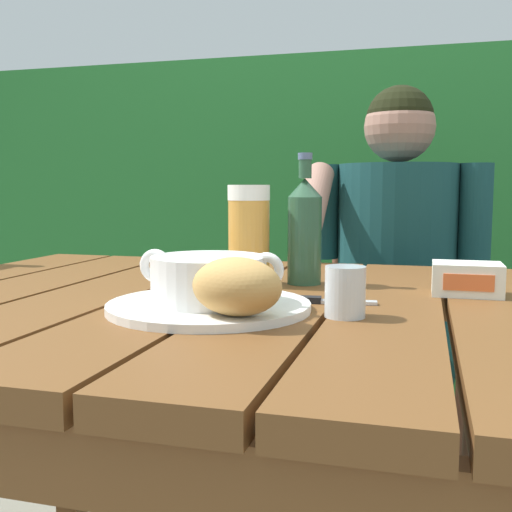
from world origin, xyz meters
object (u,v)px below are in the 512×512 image
(chair_near_diner, at_px, (396,343))
(bread_roll, at_px, (237,286))
(person_eating, at_px, (394,271))
(soup_bowl, at_px, (209,278))
(table_knife, at_px, (319,301))
(butter_tub, at_px, (467,279))
(water_glass_small, at_px, (345,292))
(serving_plate, at_px, (209,306))
(beer_glass, at_px, (249,235))
(beer_bottle, at_px, (302,229))

(chair_near_diner, relative_size, bread_roll, 6.58)
(person_eating, bearing_deg, soup_bowl, -104.92)
(chair_near_diner, relative_size, table_knife, 6.28)
(butter_tub, bearing_deg, table_knife, -148.06)
(butter_tub, xyz_separation_m, table_knife, (-0.22, -0.14, -0.02))
(water_glass_small, distance_m, butter_tub, 0.29)
(butter_tub, height_order, table_knife, butter_tub)
(bread_roll, relative_size, butter_tub, 1.25)
(serving_plate, distance_m, beer_glass, 0.26)
(chair_near_diner, distance_m, beer_glass, 0.91)
(person_eating, xyz_separation_m, serving_plate, (-0.22, -0.84, 0.05))
(beer_glass, bearing_deg, water_glass_small, -49.00)
(butter_tub, distance_m, table_knife, 0.26)
(serving_plate, relative_size, butter_tub, 2.67)
(soup_bowl, height_order, beer_glass, beer_glass)
(soup_bowl, relative_size, beer_glass, 1.19)
(table_knife, bearing_deg, butter_tub, 31.94)
(serving_plate, xyz_separation_m, beer_glass, (-0.01, 0.25, 0.09))
(table_knife, bearing_deg, soup_bowl, -146.54)
(beer_glass, relative_size, table_knife, 1.25)
(chair_near_diner, height_order, soup_bowl, chair_near_diner)
(bread_roll, bearing_deg, butter_tub, 46.04)
(beer_bottle, distance_m, table_knife, 0.22)
(beer_glass, bearing_deg, butter_tub, -1.41)
(beer_bottle, bearing_deg, chair_near_diner, 79.21)
(chair_near_diner, distance_m, serving_plate, 1.10)
(bread_roll, height_order, water_glass_small, bread_roll)
(serving_plate, relative_size, table_knife, 2.04)
(serving_plate, bearing_deg, soup_bowl, 135.00)
(serving_plate, bearing_deg, beer_glass, 92.51)
(chair_near_diner, distance_m, beer_bottle, 0.87)
(water_glass_small, bearing_deg, butter_tub, 52.94)
(table_knife, bearing_deg, beer_glass, 136.52)
(soup_bowl, bearing_deg, person_eating, 75.08)
(bread_roll, bearing_deg, water_glass_small, 33.16)
(bread_roll, distance_m, beer_bottle, 0.36)
(person_eating, relative_size, beer_bottle, 5.01)
(soup_bowl, xyz_separation_m, beer_bottle, (0.08, 0.28, 0.05))
(butter_tub, bearing_deg, person_eating, 103.60)
(person_eating, height_order, bread_roll, person_eating)
(soup_bowl, distance_m, table_knife, 0.18)
(serving_plate, bearing_deg, water_glass_small, 1.96)
(person_eating, height_order, water_glass_small, person_eating)
(table_knife, bearing_deg, person_eating, 84.04)
(soup_bowl, relative_size, beer_bottle, 0.90)
(beer_glass, xyz_separation_m, beer_bottle, (0.09, 0.03, 0.01))
(serving_plate, xyz_separation_m, soup_bowl, (-0.00, 0.00, 0.04))
(butter_tub, relative_size, table_knife, 0.76)
(water_glass_small, bearing_deg, serving_plate, -178.04)
(chair_near_diner, height_order, bread_roll, chair_near_diner)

